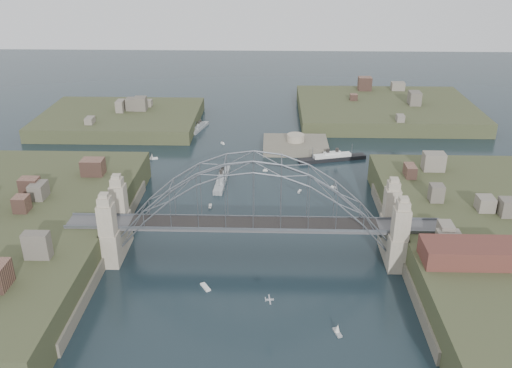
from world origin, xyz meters
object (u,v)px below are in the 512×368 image
object	(u,v)px
fort_island	(295,150)
wharf_shed	(473,253)
bridge	(254,208)
naval_cruiser_near	(222,179)
naval_cruiser_far	(200,127)
ocean_liner	(332,158)

from	to	relation	value
fort_island	wharf_shed	distance (m)	90.48
bridge	fort_island	world-z (taller)	bridge
bridge	naval_cruiser_near	xyz separation A→B (m)	(-10.93, 41.67, -11.40)
naval_cruiser_near	naval_cruiser_far	xyz separation A→B (m)	(-12.61, 48.95, -0.19)
bridge	wharf_shed	world-z (taller)	bridge
naval_cruiser_far	ocean_liner	world-z (taller)	ocean_liner
fort_island	naval_cruiser_near	world-z (taller)	naval_cruiser_near
fort_island	ocean_liner	bearing A→B (deg)	-40.76
naval_cruiser_far	ocean_liner	size ratio (longest dim) A/B	0.62
ocean_liner	naval_cruiser_near	bearing A→B (deg)	-152.19
fort_island	naval_cruiser_near	distance (m)	36.47
ocean_liner	naval_cruiser_far	bearing A→B (deg)	146.98
wharf_shed	naval_cruiser_far	bearing A→B (deg)	122.84
wharf_shed	naval_cruiser_far	world-z (taller)	wharf_shed
bridge	ocean_liner	size ratio (longest dim) A/B	3.70
naval_cruiser_near	naval_cruiser_far	bearing A→B (deg)	104.44
bridge	fort_island	size ratio (longest dim) A/B	3.82
naval_cruiser_near	naval_cruiser_far	distance (m)	50.55
wharf_shed	naval_cruiser_near	distance (m)	78.73
wharf_shed	bridge	bearing A→B (deg)	162.35
bridge	wharf_shed	xyz separation A→B (m)	(44.00, -14.00, -2.32)
naval_cruiser_near	bridge	bearing A→B (deg)	-75.31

